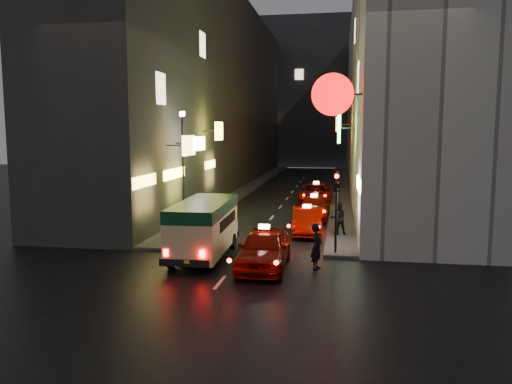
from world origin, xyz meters
The scene contains 15 objects.
ground centered at (0.00, 0.00, 0.00)m, with size 120.00×120.00×0.00m, color black.
building_left centered at (-8.00, 33.99, 9.00)m, with size 7.42×52.00×18.00m.
building_right centered at (8.00, 33.99, 9.00)m, with size 8.14×52.00×18.00m.
building_far centered at (0.00, 66.00, 11.00)m, with size 30.00×10.00×22.00m, color #37383D.
sidewalk_left centered at (-4.25, 34.00, 0.07)m, with size 1.50×52.00×0.15m, color #4B4846.
sidewalk_right centered at (4.25, 34.00, 0.07)m, with size 1.50×52.00×0.15m, color #4B4846.
minibus centered at (-1.49, 7.36, 1.52)m, with size 2.16×5.66×2.40m.
taxi_near centered at (1.26, 6.15, 0.91)m, with size 2.40×5.75×1.99m.
taxi_second centered at (2.46, 13.03, 0.80)m, with size 2.46×5.19×1.77m.
taxi_third centered at (2.58, 17.83, 0.78)m, with size 2.11×4.95×1.73m.
taxi_far centered at (2.39, 24.62, 0.84)m, with size 2.25×5.30×1.84m.
pedestrian_crossing centered at (3.30, 6.31, 1.03)m, with size 0.68×0.44×2.06m, color black.
pedestrian_sidewalk centered at (4.10, 12.40, 1.09)m, with size 0.71×0.44×1.88m, color black.
traffic_light centered at (4.00, 8.47, 2.69)m, with size 0.26×0.43×3.50m.
lamp_post centered at (-4.20, 13.00, 3.72)m, with size 0.28×0.28×6.22m.
Camera 1 is at (4.14, -12.71, 5.34)m, focal length 35.00 mm.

